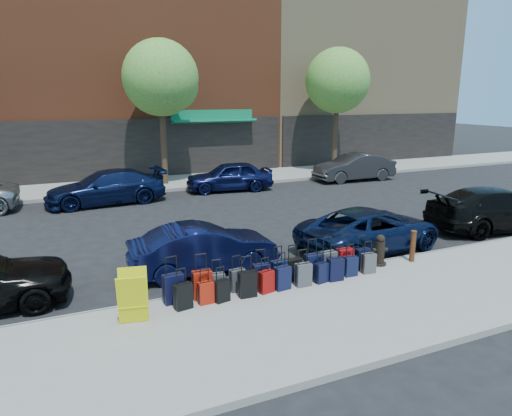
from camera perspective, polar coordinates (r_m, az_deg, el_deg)
name	(u,v)px	position (r m, az deg, el deg)	size (l,w,h in m)	color
ground	(215,236)	(15.57, -5.20, -3.54)	(120.00, 120.00, 0.00)	black
sidewalk_near	(313,317)	(10.03, 7.15, -13.31)	(60.00, 4.00, 0.15)	gray
sidewalk_far	(154,184)	(24.98, -12.61, 2.98)	(60.00, 4.00, 0.15)	gray
curb_near	(272,282)	(11.64, 2.00, -9.24)	(60.00, 0.08, 0.15)	gray
curb_far	(163,191)	(23.04, -11.60, 2.13)	(60.00, 0.08, 0.15)	gray
building_center	(120,10)	(32.87, -16.60, 22.66)	(17.00, 12.85, 20.00)	brown
building_right	(332,39)	(38.43, 9.53, 20.15)	(15.00, 12.12, 18.00)	#99825D
tree_center	(163,80)	(24.22, -11.50, 15.41)	(3.80, 3.80, 7.27)	black
tree_right	(339,82)	(28.44, 10.40, 15.18)	(3.80, 3.80, 7.27)	black
suitcase_front_0	(173,288)	(10.42, -10.30, -9.87)	(0.46, 0.29, 1.07)	black
suitcase_front_1	(202,285)	(10.54, -6.73, -9.49)	(0.44, 0.26, 1.05)	maroon
suitcase_front_2	(217,284)	(10.67, -4.89, -9.48)	(0.38, 0.24, 0.86)	#3D3D42
suitcase_front_3	(237,280)	(10.87, -2.34, -8.98)	(0.38, 0.23, 0.86)	#343438
suitcase_front_4	(261,276)	(11.04, 0.64, -8.46)	(0.42, 0.26, 0.95)	black
suitcase_front_5	(279,272)	(11.29, 2.89, -7.97)	(0.41, 0.26, 0.94)	black
suitcase_front_6	(293,270)	(11.47, 4.70, -7.67)	(0.39, 0.22, 0.92)	black
suitcase_front_7	(313,266)	(11.64, 7.15, -7.24)	(0.43, 0.24, 1.03)	black
suitcase_front_8	(328,263)	(11.92, 8.99, -6.82)	(0.42, 0.24, 1.00)	#3C3C41
suitcase_front_9	(345,260)	(12.21, 11.03, -6.40)	(0.43, 0.24, 1.01)	maroon
suitcase_front_10	(362,259)	(12.46, 13.15, -6.22)	(0.38, 0.21, 0.92)	black
suitcase_back_0	(183,296)	(10.13, -9.11, -10.85)	(0.41, 0.28, 0.91)	black
suitcase_back_1	(206,293)	(10.32, -6.30, -10.47)	(0.35, 0.22, 0.81)	#981809
suitcase_back_2	(222,291)	(10.37, -4.29, -10.29)	(0.37, 0.26, 0.81)	black
suitcase_back_3	(247,284)	(10.57, -1.09, -9.50)	(0.42, 0.25, 0.96)	black
suitcase_back_4	(266,282)	(10.79, 1.30, -9.19)	(0.39, 0.27, 0.85)	maroon
suitcase_back_5	(282,278)	(10.96, 3.32, -8.72)	(0.41, 0.27, 0.91)	black
suitcase_back_6	(303,275)	(11.19, 5.93, -8.29)	(0.39, 0.23, 0.91)	#3C3B40
suitcase_back_7	(321,273)	(11.45, 8.16, -8.01)	(0.37, 0.25, 0.81)	black
suitcase_back_8	(335,269)	(11.62, 9.88, -7.55)	(0.40, 0.25, 0.93)	black
suitcase_back_9	(350,266)	(11.98, 11.72, -7.12)	(0.35, 0.21, 0.83)	black
suitcase_back_10	(368,263)	(12.27, 13.88, -6.70)	(0.37, 0.23, 0.85)	#3F3F44
fire_hydrant	(380,251)	(12.88, 15.21, -5.19)	(0.44, 0.38, 0.85)	black
bollard	(413,246)	(13.38, 19.01, -4.47)	(0.16, 0.16, 0.88)	#38190C
display_rack	(133,297)	(9.75, -15.13, -10.68)	(0.70, 0.75, 1.05)	#CBCC0B
car_near_1	(204,248)	(12.38, -6.53, -5.03)	(1.37, 3.94, 1.30)	#0D123A
car_near_2	(371,229)	(14.43, 14.14, -2.58)	(2.19, 4.75, 1.32)	#0D183A
car_near_3	(496,209)	(18.24, 27.84, -0.09)	(2.10, 5.17, 1.50)	black
car_far_1	(106,187)	(21.06, -18.25, 2.47)	(2.07, 5.10, 1.48)	#0D173B
car_far_2	(229,176)	(22.89, -3.34, 3.99)	(1.73, 4.30, 1.46)	#0D133D
car_far_3	(354,167)	(26.23, 12.17, 5.02)	(1.60, 4.59, 1.51)	#313134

